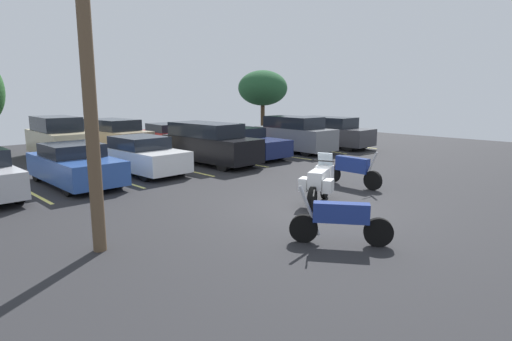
% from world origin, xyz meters
% --- Properties ---
extents(ground, '(44.00, 44.00, 0.10)m').
position_xyz_m(ground, '(0.00, 0.00, -0.05)').
color(ground, '#262628').
extents(motorcycle_touring, '(2.00, 1.21, 1.42)m').
position_xyz_m(motorcycle_touring, '(0.58, 0.31, 0.67)').
color(motorcycle_touring, black).
rests_on(motorcycle_touring, ground).
extents(motorcycle_second, '(0.62, 2.32, 1.30)m').
position_xyz_m(motorcycle_second, '(3.23, 0.95, 0.60)').
color(motorcycle_second, black).
rests_on(motorcycle_second, ground).
extents(motorcycle_third, '(1.40, 1.83, 1.26)m').
position_xyz_m(motorcycle_third, '(-1.83, -2.09, 0.55)').
color(motorcycle_third, black).
rests_on(motorcycle_third, ground).
extents(parking_stripes, '(26.95, 4.91, 0.01)m').
position_xyz_m(parking_stripes, '(-0.64, 8.06, 0.00)').
color(parking_stripes, '#EAE066').
rests_on(parking_stripes, ground).
extents(car_blue, '(1.90, 4.54, 1.44)m').
position_xyz_m(car_blue, '(-3.56, 7.85, 0.69)').
color(car_blue, '#2D519E').
rests_on(car_blue, ground).
extents(car_white, '(1.99, 4.53, 1.47)m').
position_xyz_m(car_white, '(-0.80, 8.21, 0.71)').
color(car_white, white).
rests_on(car_white, ground).
extents(car_black, '(2.06, 4.96, 1.85)m').
position_xyz_m(car_black, '(2.51, 8.02, 0.95)').
color(car_black, black).
rests_on(car_black, ground).
extents(car_navy, '(2.00, 4.83, 1.46)m').
position_xyz_m(car_navy, '(5.14, 8.48, 0.70)').
color(car_navy, navy).
rests_on(car_navy, ground).
extents(car_grey, '(2.01, 4.63, 1.92)m').
position_xyz_m(car_grey, '(8.31, 8.02, 0.96)').
color(car_grey, slate).
rests_on(car_grey, ground).
extents(car_charcoal, '(1.99, 4.87, 1.78)m').
position_xyz_m(car_charcoal, '(11.30, 7.84, 0.90)').
color(car_charcoal, '#38383D').
rests_on(car_charcoal, ground).
extents(car_far_champagne, '(2.02, 4.83, 2.04)m').
position_xyz_m(car_far_champagne, '(-1.75, 14.63, 0.99)').
color(car_far_champagne, '#C1B289').
rests_on(car_far_champagne, ground).
extents(car_far_tan, '(2.27, 4.66, 1.77)m').
position_xyz_m(car_far_tan, '(1.22, 14.68, 0.90)').
color(car_far_tan, tan).
rests_on(car_far_tan, ground).
extents(car_far_red, '(2.21, 4.49, 1.42)m').
position_xyz_m(car_far_red, '(4.21, 14.15, 0.70)').
color(car_far_red, maroon).
rests_on(car_far_red, ground).
extents(utility_pole, '(1.30, 1.41, 8.20)m').
position_xyz_m(utility_pole, '(-5.68, 1.11, 4.25)').
color(utility_pole, brown).
rests_on(utility_pole, ground).
extents(tree_rear, '(4.26, 4.26, 5.08)m').
position_xyz_m(tree_rear, '(17.19, 19.43, 3.56)').
color(tree_rear, '#4C3823').
rests_on(tree_rear, ground).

